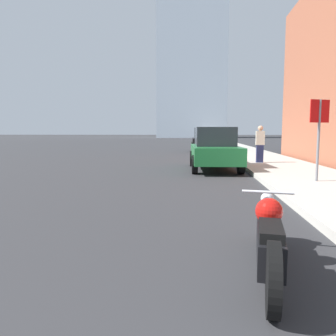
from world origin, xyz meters
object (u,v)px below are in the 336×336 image
object	(u,v)px
motorcycle	(269,237)
parked_car_green	(214,149)
pedestrian	(260,144)
parked_car_black	(205,140)
stop_sign	(319,126)

from	to	relation	value
motorcycle	parked_car_green	size ratio (longest dim) A/B	0.51
motorcycle	pedestrian	distance (m)	11.30
motorcycle	pedestrian	xyz separation A→B (m)	(1.91, 11.12, 0.59)
pedestrian	parked_car_black	bearing A→B (deg)	102.15
motorcycle	stop_sign	world-z (taller)	stop_sign
motorcycle	parked_car_black	distance (m)	21.38
parked_car_black	stop_sign	world-z (taller)	stop_sign
parked_car_green	stop_sign	size ratio (longest dim) A/B	2.03
parked_car_black	parked_car_green	bearing A→B (deg)	-91.08
parked_car_black	stop_sign	xyz separation A→B (m)	(2.73, -15.69, 0.73)
parked_car_green	parked_car_black	size ratio (longest dim) A/B	1.09
parked_car_green	pedestrian	xyz separation A→B (m)	(2.04, 1.70, 0.14)
stop_sign	pedestrian	distance (m)	5.51
parked_car_green	parked_car_black	xyz separation A→B (m)	(-0.16, 11.95, 0.07)
parked_car_green	stop_sign	xyz separation A→B (m)	(2.56, -3.75, 0.80)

